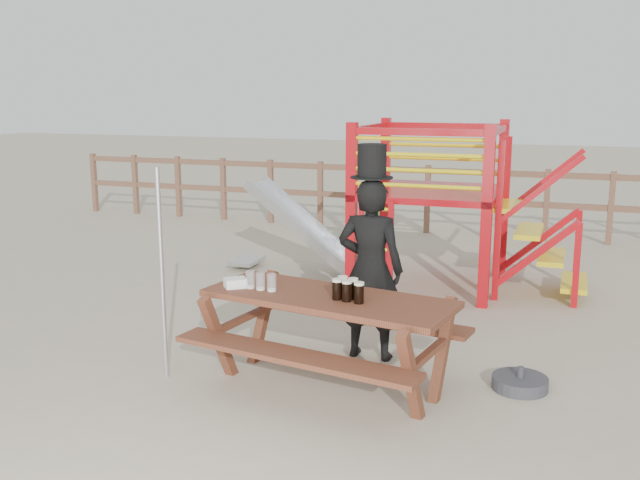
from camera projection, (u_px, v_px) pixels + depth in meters
The scene contains 10 objects.
ground at pixel (320, 388), 6.02m from camera, with size 60.00×60.00×0.00m, color tan.
back_fence at pixel (456, 193), 12.32m from camera, with size 15.09×0.09×1.20m.
playground_fort at pixel (424, 202), 9.06m from camera, with size 4.71×1.84×2.10m.
picnic_table at pixel (328, 330), 5.93m from camera, with size 2.28×1.76×0.80m.
man_with_hat at pixel (370, 264), 6.54m from camera, with size 0.62×0.41×2.00m.
metal_pole at pixel (162, 275), 6.07m from camera, with size 0.04×0.04×1.84m, color #B2B2B7.
parasol_base at pixel (520, 383), 5.98m from camera, with size 0.46×0.46×0.20m.
paper_bag at pixel (235, 283), 6.11m from camera, with size 0.18×0.14×0.08m, color white.
stout_pints at pixel (348, 289), 5.73m from camera, with size 0.28×0.22×0.17m.
empty_glasses at pixel (261, 282), 6.03m from camera, with size 0.29×0.10×0.15m.
Camera 1 is at (1.90, -5.31, 2.45)m, focal length 40.00 mm.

